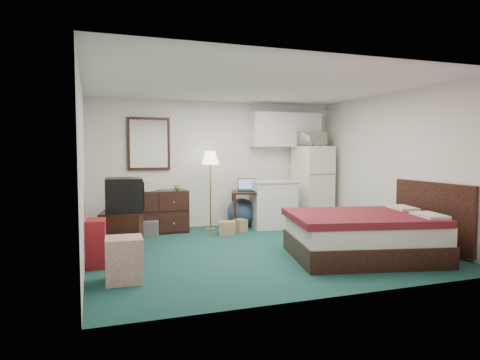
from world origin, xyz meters
name	(u,v)px	position (x,y,z in m)	size (l,w,h in m)	color
floor	(257,249)	(0.00, 0.00, 0.00)	(5.00, 4.50, 0.01)	#133735
ceiling	(258,85)	(0.00, 0.00, 2.50)	(5.00, 4.50, 0.01)	silver
walls	(258,169)	(0.00, 0.00, 1.25)	(5.01, 4.51, 2.50)	silver
mirror	(149,144)	(-1.35, 2.22, 1.65)	(0.80, 0.06, 1.00)	white
upper_cabinets	(286,130)	(1.45, 2.08, 1.95)	(1.50, 0.35, 0.70)	silver
headboard	(432,215)	(2.46, -0.96, 0.55)	(0.06, 1.56, 1.00)	black
dresser	(156,212)	(-1.28, 1.89, 0.39)	(1.15, 0.52, 0.78)	black
floor_lamp	(210,190)	(-0.24, 1.84, 0.76)	(0.33, 0.33, 1.52)	gold
desk	(247,210)	(0.47, 1.73, 0.36)	(0.58, 0.58, 0.73)	black
exercise_ball	(241,212)	(0.43, 1.96, 0.28)	(0.57, 0.57, 0.57)	navy
kitchen_counter	(273,205)	(0.99, 1.65, 0.45)	(0.82, 0.63, 0.90)	silver
fridge	(313,185)	(1.98, 1.88, 0.81)	(0.66, 0.66, 1.61)	white
bed	(362,236)	(1.22, -0.96, 0.31)	(1.95, 1.52, 0.63)	maroon
tv_stand	(122,230)	(-1.97, 0.70, 0.29)	(0.59, 0.64, 0.59)	black
suitcase	(96,243)	(-2.35, -0.20, 0.31)	(0.24, 0.38, 0.63)	maroon
retail_box	(124,260)	(-2.05, -0.99, 0.26)	(0.42, 0.42, 0.52)	silver
file_bin	(148,228)	(-1.46, 1.64, 0.14)	(0.39, 0.29, 0.27)	slate
cardboard_box_a	(227,228)	(-0.10, 1.23, 0.12)	(0.29, 0.25, 0.25)	#8F5E40
cardboard_box_b	(240,225)	(0.24, 1.50, 0.11)	(0.19, 0.23, 0.23)	#8F5E40
laptop	(247,185)	(0.46, 1.71, 0.85)	(0.35, 0.28, 0.24)	black
crt_tv	(124,195)	(-1.93, 0.68, 0.85)	(0.56, 0.60, 0.52)	black
microwave	(312,137)	(1.93, 1.83, 1.80)	(0.55, 0.30, 0.37)	white
book_a	(145,185)	(-1.48, 1.86, 0.90)	(0.17, 0.02, 0.24)	#8F5E40
book_b	(149,184)	(-1.38, 1.98, 0.90)	(0.18, 0.02, 0.24)	#8F5E40
mug	(177,187)	(-0.88, 1.83, 0.84)	(0.12, 0.09, 0.12)	#549950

